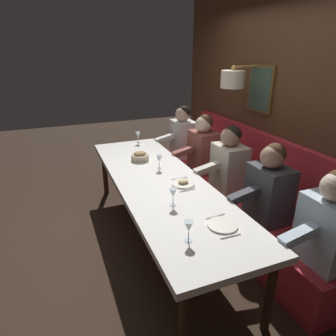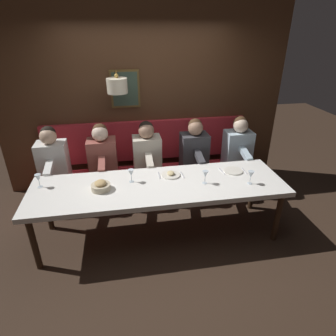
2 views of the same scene
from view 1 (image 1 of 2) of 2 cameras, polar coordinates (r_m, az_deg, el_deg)
ground_plane at (r=3.51m, az=-1.52°, el=-13.45°), size 12.00×12.00×0.00m
dining_table at (r=3.17m, az=-1.64°, el=-3.36°), size 0.90×3.02×0.74m
banquette_bench at (r=3.74m, az=11.46°, el=-7.45°), size 0.52×3.22×0.45m
back_wall_panel at (r=3.69m, az=20.39°, el=10.12°), size 0.59×4.42×2.90m
diner_nearest at (r=2.60m, az=28.58°, el=-9.11°), size 0.60×0.40×0.79m
diner_near at (r=3.01m, az=18.91°, el=-3.26°), size 0.60×0.40×0.79m
diner_middle at (r=3.52m, az=11.66°, el=1.25°), size 0.60×0.40×0.79m
diner_far at (r=4.04m, az=6.80°, el=4.26°), size 0.60×0.40×0.79m
diner_farthest at (r=4.62m, az=2.84°, el=6.67°), size 0.60×0.40×0.79m
place_setting_0 at (r=3.05m, az=2.94°, el=-2.90°), size 0.24×0.31×0.05m
place_setting_1 at (r=2.41m, az=10.46°, el=-10.78°), size 0.24×0.31×0.01m
wine_glass_0 at (r=3.41m, az=-1.71°, el=1.73°), size 0.07×0.07×0.16m
wine_glass_1 at (r=2.61m, az=0.99°, el=-4.93°), size 0.07×0.07×0.16m
wine_glass_2 at (r=4.39m, az=-5.80°, el=6.31°), size 0.07×0.07×0.16m
wine_glass_3 at (r=2.16m, az=4.02°, el=-11.28°), size 0.07×0.07×0.16m
bread_bowl at (r=3.71m, az=-5.42°, el=2.26°), size 0.22×0.22×0.12m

